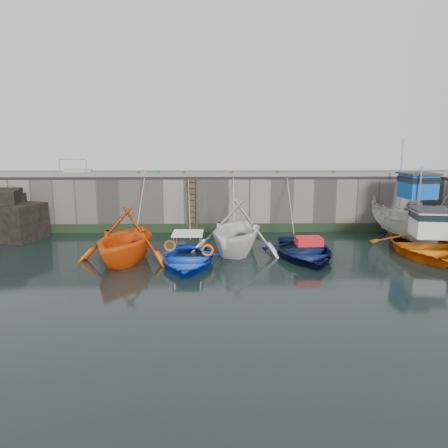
{
  "coord_description": "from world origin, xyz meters",
  "views": [
    {
      "loc": [
        -0.71,
        -14.38,
        5.27
      ],
      "look_at": [
        -0.29,
        6.31,
        1.2
      ],
      "focal_mm": 35.0,
      "sensor_mm": 36.0,
      "label": 1
    }
  ],
  "objects_px": {
    "boat_near_navy": "(303,257)",
    "bollard_d": "(277,174)",
    "boat_near_blue": "(187,264)",
    "boat_near_blacktrim": "(237,252)",
    "fish_crate": "(153,173)",
    "bollard_a": "(139,174)",
    "bollard_c": "(231,174)",
    "boat_far_orange": "(424,244)",
    "boat_near_white": "(126,260)",
    "boat_far_white": "(409,219)",
    "bollard_b": "(183,174)",
    "ladder": "(192,205)",
    "bollard_e": "(334,174)"
  },
  "relations": [
    {
      "from": "bollard_e",
      "to": "boat_near_blacktrim",
      "type": "bearing_deg",
      "value": -140.82
    },
    {
      "from": "boat_near_blue",
      "to": "bollard_c",
      "type": "relative_size",
      "value": 16.41
    },
    {
      "from": "boat_far_orange",
      "to": "bollard_a",
      "type": "relative_size",
      "value": 23.78
    },
    {
      "from": "boat_near_navy",
      "to": "bollard_a",
      "type": "relative_size",
      "value": 17.83
    },
    {
      "from": "boat_near_white",
      "to": "boat_near_blacktrim",
      "type": "height_order",
      "value": "boat_near_blacktrim"
    },
    {
      "from": "bollard_d",
      "to": "boat_far_orange",
      "type": "bearing_deg",
      "value": -38.76
    },
    {
      "from": "boat_near_blacktrim",
      "to": "ladder",
      "type": "bearing_deg",
      "value": 130.78
    },
    {
      "from": "boat_near_blacktrim",
      "to": "bollard_a",
      "type": "bearing_deg",
      "value": 151.51
    },
    {
      "from": "fish_crate",
      "to": "bollard_d",
      "type": "xyz_separation_m",
      "value": [
        7.11,
        -0.95,
        0.0
      ]
    },
    {
      "from": "boat_near_white",
      "to": "boat_far_white",
      "type": "xyz_separation_m",
      "value": [
        14.14,
        3.81,
        1.11
      ]
    },
    {
      "from": "boat_near_navy",
      "to": "bollard_d",
      "type": "bearing_deg",
      "value": 91.95
    },
    {
      "from": "bollard_c",
      "to": "boat_far_orange",
      "type": "bearing_deg",
      "value": -29.53
    },
    {
      "from": "fish_crate",
      "to": "boat_near_blue",
      "type": "bearing_deg",
      "value": -60.86
    },
    {
      "from": "boat_near_navy",
      "to": "bollard_d",
      "type": "distance_m",
      "value": 6.5
    },
    {
      "from": "boat_far_white",
      "to": "bollard_d",
      "type": "relative_size",
      "value": 25.06
    },
    {
      "from": "boat_near_blacktrim",
      "to": "bollard_e",
      "type": "xyz_separation_m",
      "value": [
        5.71,
        4.65,
        3.3
      ]
    },
    {
      "from": "boat_near_blue",
      "to": "boat_near_blacktrim",
      "type": "relative_size",
      "value": 0.88
    },
    {
      "from": "boat_near_blue",
      "to": "boat_near_navy",
      "type": "height_order",
      "value": "boat_near_navy"
    },
    {
      "from": "boat_near_blacktrim",
      "to": "boat_near_blue",
      "type": "bearing_deg",
      "value": -124.78
    },
    {
      "from": "boat_far_orange",
      "to": "bollard_b",
      "type": "relative_size",
      "value": 23.78
    },
    {
      "from": "boat_far_orange",
      "to": "bollard_e",
      "type": "xyz_separation_m",
      "value": [
        -3.03,
        5.0,
        2.9
      ]
    },
    {
      "from": "boat_near_white",
      "to": "bollard_d",
      "type": "height_order",
      "value": "bollard_d"
    },
    {
      "from": "ladder",
      "to": "boat_far_white",
      "type": "relative_size",
      "value": 0.46
    },
    {
      "from": "boat_near_blue",
      "to": "boat_far_white",
      "type": "bearing_deg",
      "value": 21.6
    },
    {
      "from": "ladder",
      "to": "boat_far_orange",
      "type": "bearing_deg",
      "value": -22.93
    },
    {
      "from": "fish_crate",
      "to": "boat_near_white",
      "type": "bearing_deg",
      "value": -81.04
    },
    {
      "from": "boat_near_navy",
      "to": "boat_far_white",
      "type": "relative_size",
      "value": 0.71
    },
    {
      "from": "bollard_d",
      "to": "bollard_e",
      "type": "xyz_separation_m",
      "value": [
        3.2,
        0.0,
        0.0
      ]
    },
    {
      "from": "bollard_a",
      "to": "bollard_c",
      "type": "height_order",
      "value": "same"
    },
    {
      "from": "ladder",
      "to": "bollard_c",
      "type": "bearing_deg",
      "value": 8.67
    },
    {
      "from": "bollard_c",
      "to": "bollard_d",
      "type": "bearing_deg",
      "value": 0.0
    },
    {
      "from": "fish_crate",
      "to": "bollard_a",
      "type": "bearing_deg",
      "value": -114.26
    },
    {
      "from": "ladder",
      "to": "fish_crate",
      "type": "xyz_separation_m",
      "value": [
        -2.31,
        1.29,
        1.7
      ]
    },
    {
      "from": "boat_far_white",
      "to": "fish_crate",
      "type": "distance_m",
      "value": 14.35
    },
    {
      "from": "boat_near_navy",
      "to": "bollard_b",
      "type": "distance_m",
      "value": 8.68
    },
    {
      "from": "ladder",
      "to": "bollard_d",
      "type": "bearing_deg",
      "value": 4.0
    },
    {
      "from": "bollard_c",
      "to": "bollard_d",
      "type": "distance_m",
      "value": 2.6
    },
    {
      "from": "fish_crate",
      "to": "bollard_c",
      "type": "xyz_separation_m",
      "value": [
        4.51,
        -0.95,
        0.0
      ]
    },
    {
      "from": "bollard_a",
      "to": "bollard_d",
      "type": "bearing_deg",
      "value": 0.0
    },
    {
      "from": "bollard_a",
      "to": "boat_near_blue",
      "type": "bearing_deg",
      "value": -65.12
    },
    {
      "from": "bollard_d",
      "to": "boat_far_white",
      "type": "bearing_deg",
      "value": -18.55
    },
    {
      "from": "bollard_a",
      "to": "bollard_d",
      "type": "xyz_separation_m",
      "value": [
        7.8,
        0.0,
        0.0
      ]
    },
    {
      "from": "boat_near_blacktrim",
      "to": "boat_near_navy",
      "type": "bearing_deg",
      "value": -4.29
    },
    {
      "from": "bollard_b",
      "to": "bollard_d",
      "type": "bearing_deg",
      "value": 0.0
    },
    {
      "from": "bollard_c",
      "to": "bollard_e",
      "type": "bearing_deg",
      "value": 0.0
    },
    {
      "from": "boat_far_white",
      "to": "bollard_c",
      "type": "distance_m",
      "value": 9.82
    },
    {
      "from": "ladder",
      "to": "boat_near_blacktrim",
      "type": "bearing_deg",
      "value": -62.08
    },
    {
      "from": "ladder",
      "to": "boat_far_orange",
      "type": "distance_m",
      "value": 12.03
    },
    {
      "from": "boat_near_blacktrim",
      "to": "bollard_d",
      "type": "distance_m",
      "value": 6.23
    },
    {
      "from": "boat_near_blacktrim",
      "to": "fish_crate",
      "type": "relative_size",
      "value": 8.0
    }
  ]
}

